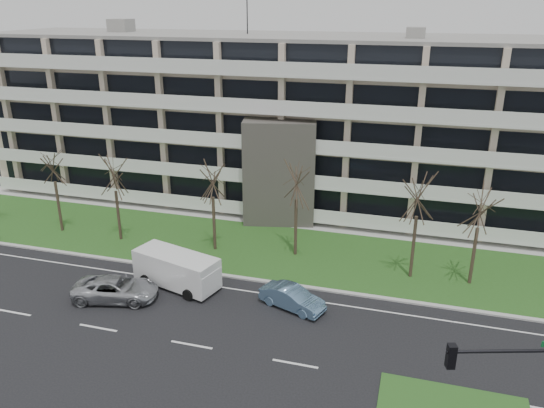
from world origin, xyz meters
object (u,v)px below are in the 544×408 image
(silver_pickup, at_px, (116,289))
(blue_sedan, at_px, (292,298))
(traffic_signal, at_px, (529,389))
(white_van, at_px, (177,267))

(silver_pickup, relative_size, blue_sedan, 1.27)
(silver_pickup, height_order, blue_sedan, silver_pickup)
(blue_sedan, bearing_deg, traffic_signal, -108.86)
(white_van, relative_size, traffic_signal, 1.02)
(silver_pickup, distance_m, blue_sedan, 11.40)
(traffic_signal, bearing_deg, blue_sedan, 124.21)
(blue_sedan, bearing_deg, silver_pickup, 120.60)
(blue_sedan, distance_m, traffic_signal, 15.41)
(white_van, bearing_deg, silver_pickup, -123.03)
(silver_pickup, xyz_separation_m, traffic_signal, (22.96, -7.22, 3.27))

